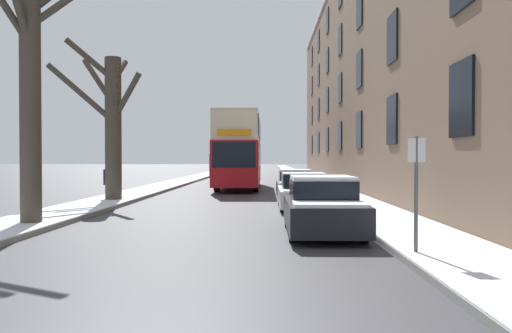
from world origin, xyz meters
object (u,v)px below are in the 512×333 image
parked_car_2 (295,184)px  pedestrian_left_sidewalk (108,182)px  bare_tree_left_1 (111,121)px  parked_car_1 (303,192)px  parked_car_0 (322,207)px  bare_tree_left_0 (30,68)px  double_decker_bus (239,148)px  oncoming_van (223,165)px  street_sign_post (416,189)px

parked_car_2 → pedestrian_left_sidewalk: (-8.14, -3.13, 0.26)m
bare_tree_left_1 → parked_car_1: (7.95, -2.29, -2.84)m
parked_car_0 → parked_car_1: bearing=90.0°
bare_tree_left_0 → parked_car_1: bearing=34.5°
double_decker_bus → parked_car_1: size_ratio=2.41×
oncoming_van → pedestrian_left_sidewalk: oncoming_van is taller
parked_car_1 → parked_car_2: (-0.00, 5.58, 0.00)m
parked_car_2 → street_sign_post: 15.07m
parked_car_2 → street_sign_post: bearing=-84.8°
double_decker_bus → pedestrian_left_sidewalk: size_ratio=6.45×
bare_tree_left_1 → double_decker_bus: 11.28m
double_decker_bus → oncoming_van: 15.66m
parked_car_0 → parked_car_2: parked_car_0 is taller
bare_tree_left_1 → parked_car_2: 9.06m
oncoming_van → double_decker_bus: bearing=-81.3°
parked_car_2 → street_sign_post: (1.37, -14.99, 0.69)m
bare_tree_left_1 → parked_car_2: size_ratio=1.50×
oncoming_van → bare_tree_left_0: bearing=-94.0°
parked_car_0 → double_decker_bus: bearing=99.3°
parked_car_2 → oncoming_van: (-5.43, 22.26, 0.60)m
parked_car_0 → parked_car_1: (0.00, 6.29, -0.04)m
parked_car_2 → parked_car_0: bearing=-90.0°
parked_car_2 → bare_tree_left_1: bearing=-157.5°
parked_car_0 → parked_car_2: (0.00, 11.86, -0.04)m
parked_car_2 → oncoming_van: bearing=103.7°
bare_tree_left_0 → oncoming_van: 33.37m
street_sign_post → bare_tree_left_0: bearing=155.7°
double_decker_bus → oncoming_van: bearing=98.7°
bare_tree_left_0 → pedestrian_left_sidewalk: bearing=93.1°
parked_car_0 → street_sign_post: street_sign_post is taller
bare_tree_left_0 → street_sign_post: bare_tree_left_0 is taller
parked_car_1 → street_sign_post: size_ratio=1.90×
double_decker_bus → street_sign_post: size_ratio=4.59×
double_decker_bus → pedestrian_left_sidewalk: bearing=-116.9°
parked_car_2 → pedestrian_left_sidewalk: pedestrian_left_sidewalk is taller
parked_car_0 → parked_car_1: size_ratio=0.92×
oncoming_van → street_sign_post: street_sign_post is taller
pedestrian_left_sidewalk → street_sign_post: size_ratio=0.71×
parked_car_1 → pedestrian_left_sidewalk: (-8.14, 2.45, 0.26)m
oncoming_van → bare_tree_left_1: bearing=-95.6°
oncoming_van → pedestrian_left_sidewalk: (-2.71, -25.40, -0.34)m
double_decker_bus → street_sign_post: double_decker_bus is taller
parked_car_2 → street_sign_post: street_sign_post is taller
pedestrian_left_sidewalk → street_sign_post: (9.51, -11.86, 0.43)m
pedestrian_left_sidewalk → double_decker_bus: bearing=-45.7°
oncoming_van → parked_car_1: bearing=-79.0°
parked_car_0 → bare_tree_left_1: bearing=132.8°
bare_tree_left_1 → pedestrian_left_sidewalk: 2.59m
bare_tree_left_1 → pedestrian_left_sidewalk: bearing=140.6°
double_decker_bus → parked_car_2: (3.07, -6.84, -1.92)m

